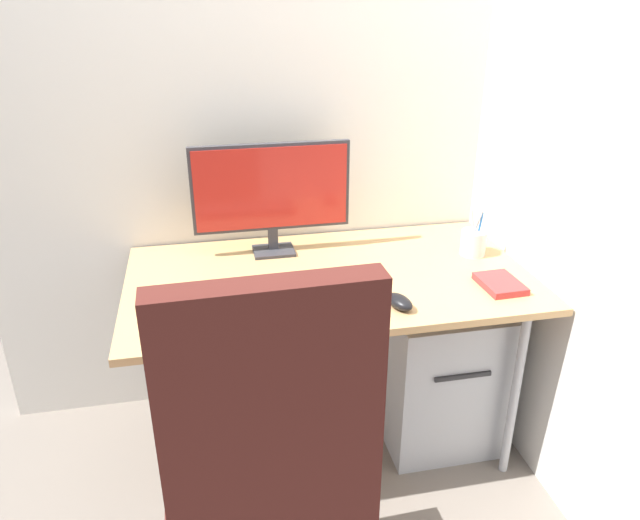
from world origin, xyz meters
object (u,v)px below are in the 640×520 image
at_px(mouse, 400,302).
at_px(pen_holder, 473,242).
at_px(office_chair, 268,475).
at_px(monitor, 271,191).
at_px(filing_cabinet, 431,361).
at_px(keyboard, 274,310).
at_px(notebook, 500,284).

distance_m(mouse, pen_holder, 0.54).
distance_m(office_chair, pen_holder, 1.26).
bearing_deg(monitor, filing_cabinet, -21.15).
bearing_deg(keyboard, monitor, 82.62).
relative_size(monitor, keyboard, 1.36).
xyz_separation_m(monitor, mouse, (0.33, -0.53, -0.22)).
bearing_deg(office_chair, notebook, 34.35).
relative_size(keyboard, notebook, 2.54).
xyz_separation_m(mouse, pen_holder, (0.41, 0.35, 0.03)).
distance_m(monitor, pen_holder, 0.79).
height_order(office_chair, notebook, office_chair).
height_order(monitor, mouse, monitor).
height_order(filing_cabinet, monitor, monitor).
distance_m(keyboard, mouse, 0.40).
xyz_separation_m(filing_cabinet, notebook, (0.12, -0.23, 0.45)).
height_order(office_chair, keyboard, office_chair).
xyz_separation_m(keyboard, pen_holder, (0.80, 0.31, 0.03)).
height_order(filing_cabinet, keyboard, keyboard).
bearing_deg(mouse, keyboard, 155.43).
xyz_separation_m(filing_cabinet, mouse, (-0.26, -0.30, 0.46)).
xyz_separation_m(office_chair, monitor, (0.16, 1.05, 0.35)).
relative_size(filing_cabinet, pen_holder, 3.26).
bearing_deg(pen_holder, mouse, -139.71).
height_order(filing_cabinet, notebook, notebook).
xyz_separation_m(keyboard, mouse, (0.40, -0.04, 0.01)).
relative_size(office_chair, mouse, 10.84).
relative_size(mouse, notebook, 0.65).
bearing_deg(notebook, mouse, -171.79).
distance_m(filing_cabinet, mouse, 0.60).
relative_size(monitor, mouse, 5.37).
bearing_deg(filing_cabinet, mouse, -131.28).
height_order(pen_holder, notebook, pen_holder).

